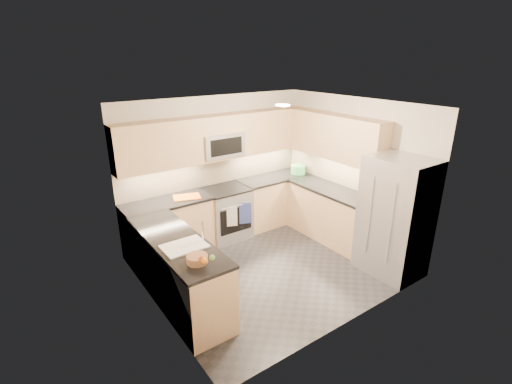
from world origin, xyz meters
name	(u,v)px	position (x,y,z in m)	size (l,w,h in m)	color
floor	(269,266)	(0.00, 0.00, 0.00)	(3.60, 3.20, 0.00)	#25252B
ceiling	(271,105)	(0.00, 0.00, 2.50)	(3.60, 3.20, 0.02)	beige
wall_back	(216,167)	(0.00, 1.60, 1.25)	(3.60, 0.02, 2.50)	beige
wall_front	(356,233)	(0.00, -1.60, 1.25)	(3.60, 0.02, 2.50)	beige
wall_left	(151,223)	(-1.80, 0.00, 1.25)	(0.02, 3.20, 2.50)	beige
wall_right	(353,171)	(1.80, 0.00, 1.25)	(0.02, 3.20, 2.50)	beige
base_cab_back_left	(169,229)	(-1.09, 1.30, 0.45)	(1.42, 0.60, 0.90)	#D9B082
base_cab_back_right	(273,200)	(1.09, 1.30, 0.45)	(1.42, 0.60, 0.90)	#D9B082
base_cab_right	(331,215)	(1.50, 0.15, 0.45)	(0.60, 1.70, 0.90)	#D9B082
base_cab_peninsula	(179,272)	(-1.50, 0.00, 0.45)	(0.60, 2.00, 0.90)	#D9B082
countertop_back_left	(166,202)	(-1.09, 1.30, 0.92)	(1.42, 0.63, 0.04)	black
countertop_back_right	(274,178)	(1.09, 1.30, 0.92)	(1.42, 0.63, 0.04)	black
countertop_right	(333,190)	(1.50, 0.15, 0.92)	(0.63, 1.70, 0.04)	black
countertop_peninsula	(176,241)	(-1.50, 0.00, 0.92)	(0.63, 2.00, 0.04)	black
upper_cab_back	(219,137)	(0.00, 1.43, 1.83)	(3.60, 0.35, 0.75)	#D9B082
upper_cab_right	(336,137)	(1.62, 0.28, 1.83)	(0.35, 1.95, 0.75)	#D9B082
backsplash_back	(216,170)	(0.00, 1.60, 1.20)	(3.60, 0.01, 0.51)	tan
backsplash_right	(333,168)	(1.80, 0.45, 1.20)	(0.01, 2.30, 0.51)	tan
gas_range	(226,213)	(0.00, 1.28, 0.46)	(0.76, 0.65, 0.91)	#AAACB2
range_cooktop	(226,189)	(0.00, 1.28, 0.92)	(0.76, 0.65, 0.03)	black
oven_door_glass	(236,220)	(0.00, 0.95, 0.45)	(0.62, 0.02, 0.45)	black
oven_handle	(236,206)	(0.00, 0.93, 0.72)	(0.02, 0.02, 0.60)	#B2B5BA
microwave	(220,144)	(0.00, 1.40, 1.70)	(0.76, 0.40, 0.40)	#A1A3A8
microwave_door	(227,147)	(0.00, 1.20, 1.70)	(0.60, 0.01, 0.28)	black
refrigerator	(395,217)	(1.45, -1.15, 0.90)	(0.70, 0.90, 1.80)	#A7A9AF
fridge_handle_left	(391,225)	(1.08, -1.33, 0.95)	(0.02, 0.02, 1.20)	#B2B5BA
fridge_handle_right	(369,216)	(1.08, -0.97, 0.95)	(0.02, 0.02, 1.20)	#B2B5BA
sink_basin	(185,251)	(-1.50, -0.25, 0.88)	(0.52, 0.38, 0.16)	white
faucet	(203,231)	(-1.24, -0.25, 1.08)	(0.03, 0.03, 0.28)	silver
utensil_bowl	(298,169)	(1.61, 1.19, 1.02)	(0.28, 0.28, 0.16)	#47A651
cutting_board	(187,197)	(-0.75, 1.26, 0.95)	(0.43, 0.30, 0.01)	#CB6313
fruit_basket	(197,259)	(-1.53, -0.66, 0.98)	(0.24, 0.24, 0.09)	#996947
fruit_apple	(202,259)	(-1.54, -0.81, 1.05)	(0.08, 0.08, 0.08)	#B53E14
fruit_pear	(212,258)	(-1.44, -0.84, 1.05)	(0.07, 0.07, 0.07)	#6AA747
dish_towel_check	(232,217)	(-0.11, 0.91, 0.55)	(0.18, 0.01, 0.34)	white
dish_towel_blue	(245,213)	(0.16, 0.91, 0.55)	(0.21, 0.02, 0.39)	navy
fruit_orange	(204,261)	(-1.54, -0.85, 1.05)	(0.07, 0.07, 0.07)	orange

